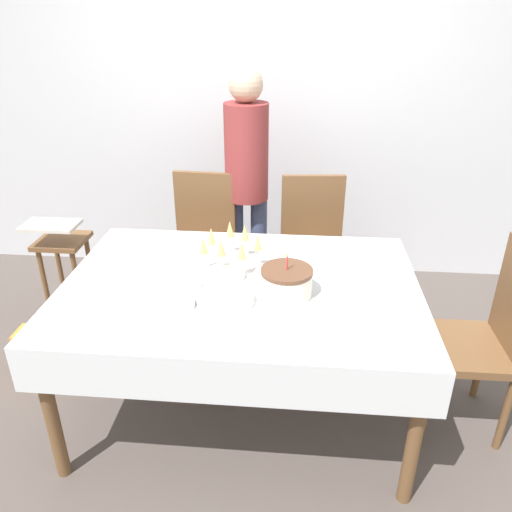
# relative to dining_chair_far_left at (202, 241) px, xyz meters

# --- Properties ---
(ground_plane) EXTENTS (12.00, 12.00, 0.00)m
(ground_plane) POSITION_rel_dining_chair_far_left_xyz_m (0.36, -0.90, -0.53)
(ground_plane) COLOR #564C47
(wall_back) EXTENTS (8.00, 0.05, 2.70)m
(wall_back) POSITION_rel_dining_chair_far_left_xyz_m (0.36, 0.75, 0.82)
(wall_back) COLOR silver
(wall_back) RESTS_ON ground_plane
(dining_table) EXTENTS (1.66, 1.16, 0.74)m
(dining_table) POSITION_rel_dining_chair_far_left_xyz_m (0.36, -0.90, 0.11)
(dining_table) COLOR white
(dining_table) RESTS_ON ground_plane
(dining_chair_far_left) EXTENTS (0.45, 0.45, 0.96)m
(dining_chair_far_left) POSITION_rel_dining_chair_far_left_xyz_m (0.00, 0.00, 0.00)
(dining_chair_far_left) COLOR brown
(dining_chair_far_left) RESTS_ON ground_plane
(dining_chair_far_right) EXTENTS (0.46, 0.46, 0.96)m
(dining_chair_far_right) POSITION_rel_dining_chair_far_left_xyz_m (0.72, -0.00, 0.00)
(dining_chair_far_right) COLOR brown
(dining_chair_far_right) RESTS_ON ground_plane
(dining_chair_right_end) EXTENTS (0.42, 0.42, 0.96)m
(dining_chair_right_end) POSITION_rel_dining_chair_far_left_xyz_m (1.51, -0.90, 0.00)
(dining_chair_right_end) COLOR brown
(dining_chair_right_end) RESTS_ON ground_plane
(birthday_cake) EXTENTS (0.23, 0.23, 0.20)m
(birthday_cake) POSITION_rel_dining_chair_far_left_xyz_m (0.58, -0.98, 0.27)
(birthday_cake) COLOR silver
(birthday_cake) RESTS_ON dining_table
(champagne_tray) EXTENTS (0.37, 0.37, 0.18)m
(champagne_tray) POSITION_rel_dining_chair_far_left_xyz_m (0.29, -0.72, 0.29)
(champagne_tray) COLOR silver
(champagne_tray) RESTS_ON dining_table
(plate_stack_main) EXTENTS (0.25, 0.25, 0.04)m
(plate_stack_main) POSITION_rel_dining_chair_far_left_xyz_m (0.31, -1.08, 0.23)
(plate_stack_main) COLOR white
(plate_stack_main) RESTS_ON dining_table
(plate_stack_dessert) EXTENTS (0.18, 0.18, 0.03)m
(plate_stack_dessert) POSITION_rel_dining_chair_far_left_xyz_m (0.29, -0.86, 0.23)
(plate_stack_dessert) COLOR silver
(plate_stack_dessert) RESTS_ON dining_table
(cake_knife) EXTENTS (0.29, 0.10, 0.00)m
(cake_knife) POSITION_rel_dining_chair_far_left_xyz_m (0.66, -1.17, 0.21)
(cake_knife) COLOR silver
(cake_knife) RESTS_ON dining_table
(fork_pile) EXTENTS (0.17, 0.07, 0.02)m
(fork_pile) POSITION_rel_dining_chair_far_left_xyz_m (0.11, -1.13, 0.22)
(fork_pile) COLOR silver
(fork_pile) RESTS_ON dining_table
(napkin_pile) EXTENTS (0.15, 0.15, 0.01)m
(napkin_pile) POSITION_rel_dining_chair_far_left_xyz_m (0.11, -1.01, 0.22)
(napkin_pile) COLOR pink
(napkin_pile) RESTS_ON dining_table
(person_standing) EXTENTS (0.28, 0.28, 1.59)m
(person_standing) POSITION_rel_dining_chair_far_left_xyz_m (0.27, 0.19, 0.42)
(person_standing) COLOR #3F4C72
(person_standing) RESTS_ON ground_plane
(high_chair) EXTENTS (0.33, 0.35, 0.71)m
(high_chair) POSITION_rel_dining_chair_far_left_xyz_m (-0.89, -0.14, -0.05)
(high_chair) COLOR brown
(high_chair) RESTS_ON ground_plane
(gift_bag) EXTENTS (0.25, 0.15, 0.24)m
(gift_bag) POSITION_rel_dining_chair_far_left_xyz_m (-0.84, -0.68, -0.41)
(gift_bag) COLOR orange
(gift_bag) RESTS_ON ground_plane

